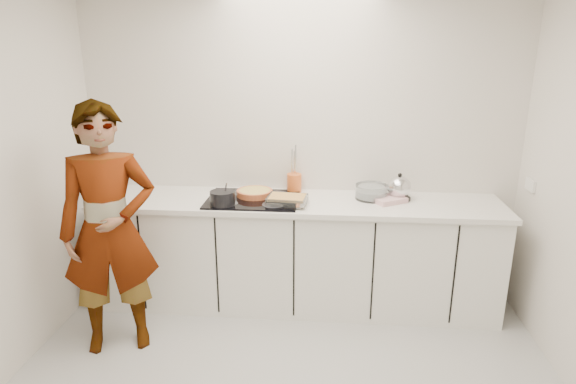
# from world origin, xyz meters

# --- Properties ---
(wall_back) EXTENTS (3.60, 0.00, 2.60)m
(wall_back) POSITION_xyz_m (0.00, 1.60, 1.30)
(wall_back) COLOR silver
(wall_back) RESTS_ON ground
(base_cabinets) EXTENTS (3.20, 0.58, 0.87)m
(base_cabinets) POSITION_xyz_m (0.00, 1.28, 0.43)
(base_cabinets) COLOR white
(base_cabinets) RESTS_ON floor
(countertop) EXTENTS (3.24, 0.64, 0.04)m
(countertop) POSITION_xyz_m (0.00, 1.28, 0.89)
(countertop) COLOR white
(countertop) RESTS_ON base_cabinets
(hob) EXTENTS (0.72, 0.54, 0.01)m
(hob) POSITION_xyz_m (-0.35, 1.26, 0.92)
(hob) COLOR black
(hob) RESTS_ON countertop
(tart_dish) EXTENTS (0.35, 0.35, 0.05)m
(tart_dish) POSITION_xyz_m (-0.35, 1.33, 0.95)
(tart_dish) COLOR #C05A30
(tart_dish) RESTS_ON hob
(saucepan) EXTENTS (0.24, 0.24, 0.18)m
(saucepan) POSITION_xyz_m (-0.56, 1.09, 0.98)
(saucepan) COLOR black
(saucepan) RESTS_ON hob
(baking_dish) EXTENTS (0.32, 0.25, 0.06)m
(baking_dish) POSITION_xyz_m (-0.07, 1.16, 0.96)
(baking_dish) COLOR silver
(baking_dish) RESTS_ON hob
(mixing_bowl) EXTENTS (0.28, 0.28, 0.12)m
(mixing_bowl) POSITION_xyz_m (0.59, 1.38, 0.96)
(mixing_bowl) COLOR silver
(mixing_bowl) RESTS_ON countertop
(tea_towel) EXTENTS (0.30, 0.28, 0.04)m
(tea_towel) POSITION_xyz_m (0.72, 1.31, 0.93)
(tea_towel) COLOR white
(tea_towel) RESTS_ON countertop
(kettle) EXTENTS (0.22, 0.22, 0.22)m
(kettle) POSITION_xyz_m (0.81, 1.38, 1.00)
(kettle) COLOR black
(kettle) RESTS_ON countertop
(utensil_crock) EXTENTS (0.13, 0.13, 0.15)m
(utensil_crock) POSITION_xyz_m (-0.04, 1.52, 0.99)
(utensil_crock) COLOR orange
(utensil_crock) RESTS_ON countertop
(cook) EXTENTS (0.75, 0.61, 1.76)m
(cook) POSITION_xyz_m (-1.24, 0.59, 0.88)
(cook) COLOR white
(cook) RESTS_ON floor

